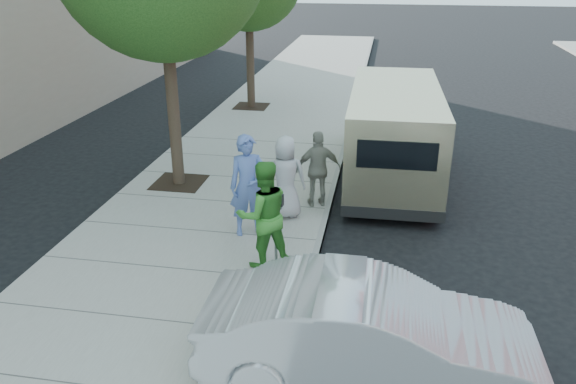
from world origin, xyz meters
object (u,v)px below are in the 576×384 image
object	(u,v)px
person_officer	(248,186)
person_gray_shirt	(285,177)
parking_meter	(276,214)
sedan	(369,334)
person_green_shirt	(263,215)
person_striped_polo	(318,169)
van	(393,132)

from	to	relation	value
person_officer	person_gray_shirt	world-z (taller)	person_officer
parking_meter	person_officer	distance (m)	1.30
parking_meter	sedan	bearing A→B (deg)	-48.48
person_green_shirt	person_gray_shirt	size ratio (longest dim) A/B	1.12
person_striped_polo	van	bearing A→B (deg)	-142.01
person_officer	van	bearing A→B (deg)	32.19
person_officer	person_striped_polo	size ratio (longest dim) A/B	1.20
van	person_gray_shirt	world-z (taller)	van
person_striped_polo	person_green_shirt	bearing A→B (deg)	59.94
person_green_shirt	person_gray_shirt	world-z (taller)	person_green_shirt
person_officer	person_green_shirt	bearing A→B (deg)	-87.25
van	person_officer	distance (m)	4.78
van	person_green_shirt	xyz separation A→B (m)	(-2.20, -5.08, -0.09)
parking_meter	van	world-z (taller)	van
person_officer	person_striped_polo	xyz separation A→B (m)	(1.17, 1.59, -0.17)
person_green_shirt	person_striped_polo	bearing A→B (deg)	-131.34
person_officer	person_striped_polo	bearing A→B (deg)	31.12
person_striped_polo	parking_meter	bearing A→B (deg)	63.49
person_officer	person_gray_shirt	distance (m)	1.08
parking_meter	person_officer	bearing A→B (deg)	132.76
parking_meter	person_striped_polo	world-z (taller)	person_striped_polo
parking_meter	person_striped_polo	bearing A→B (deg)	88.66
person_gray_shirt	person_striped_polo	distance (m)	0.92
person_green_shirt	person_striped_polo	world-z (taller)	person_green_shirt
sedan	person_green_shirt	distance (m)	3.18
van	person_officer	bearing A→B (deg)	-126.10
van	person_green_shirt	world-z (taller)	van
person_officer	parking_meter	bearing A→B (deg)	-77.46
person_striped_polo	person_officer	bearing A→B (deg)	36.17
person_green_shirt	person_officer	bearing A→B (deg)	-93.47
van	sedan	world-z (taller)	van
van	person_striped_polo	world-z (taller)	van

